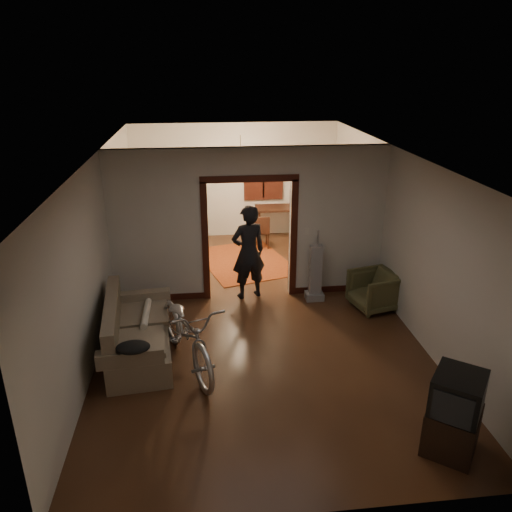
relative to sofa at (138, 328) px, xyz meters
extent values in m
cube|color=#341C10|center=(1.87, 1.13, -0.45)|extent=(5.00, 8.50, 0.01)
cube|color=white|center=(1.87, 1.13, 2.35)|extent=(5.00, 8.50, 0.01)
cube|color=beige|center=(1.87, 5.38, 0.95)|extent=(5.00, 0.02, 2.80)
cube|color=beige|center=(-0.63, 1.13, 0.95)|extent=(0.02, 8.50, 2.80)
cube|color=beige|center=(4.37, 1.13, 0.95)|extent=(0.02, 8.50, 2.80)
cube|color=beige|center=(1.87, 1.88, 0.95)|extent=(5.00, 0.14, 2.80)
cube|color=#34130B|center=(1.87, 1.88, 0.65)|extent=(1.74, 0.20, 2.32)
cube|color=black|center=(2.57, 5.34, 1.10)|extent=(0.98, 0.06, 1.28)
sphere|color=#FFE0A5|center=(1.87, 3.63, 1.90)|extent=(0.24, 0.24, 0.24)
cube|color=silver|center=(2.92, 1.80, 0.80)|extent=(0.08, 0.01, 0.12)
cube|color=brown|center=(0.00, 0.00, 0.00)|extent=(1.08, 2.04, 0.90)
cylinder|color=beige|center=(0.10, 0.30, 0.08)|extent=(0.11, 0.86, 0.11)
ellipsoid|color=black|center=(0.05, -0.91, 0.23)|extent=(0.45, 0.34, 0.13)
imported|color=silver|center=(0.74, -0.37, 0.10)|extent=(1.39, 2.21, 1.10)
imported|color=#4E4C2C|center=(4.02, 1.07, -0.11)|extent=(0.91, 0.90, 0.69)
cube|color=black|center=(3.74, -2.43, -0.18)|extent=(0.80, 0.81, 0.54)
cube|color=black|center=(3.74, -2.43, 0.30)|extent=(0.77, 0.78, 0.50)
cube|color=gray|center=(3.05, 1.53, 0.09)|extent=(0.39, 0.35, 1.08)
imported|color=black|center=(1.84, 1.80, 0.44)|extent=(0.75, 0.60, 1.79)
cube|color=maroon|center=(1.93, 3.53, -0.44)|extent=(2.32, 2.69, 0.02)
cube|color=#26341F|center=(0.62, 5.08, 0.46)|extent=(0.94, 0.57, 1.82)
sphere|color=#1E5972|center=(0.62, 5.08, 1.49)|extent=(0.27, 0.27, 0.27)
cube|color=black|center=(2.89, 4.96, -0.05)|extent=(1.12, 0.66, 0.80)
cube|color=black|center=(2.40, 4.38, -0.05)|extent=(0.40, 0.40, 0.80)
camera|label=1|loc=(1.01, -6.69, 3.75)|focal=35.00mm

